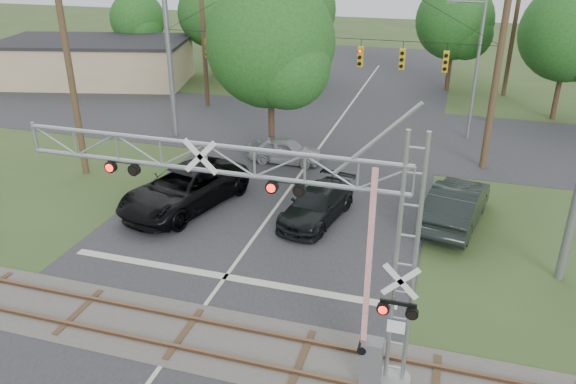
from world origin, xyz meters
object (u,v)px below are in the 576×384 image
(crossing_gantry, at_px, (281,224))
(car_dark, at_px, (317,204))
(streetlight, at_px, (474,64))
(sedan_silver, at_px, (285,150))
(commercial_building, at_px, (96,61))
(pickup_black, at_px, (184,188))
(traffic_signal_span, at_px, (336,55))

(crossing_gantry, xyz_separation_m, car_dark, (-1.31, 9.54, -4.05))
(streetlight, bearing_deg, sedan_silver, -143.46)
(commercial_building, bearing_deg, pickup_black, -61.27)
(crossing_gantry, relative_size, car_dark, 2.25)
(sedan_silver, bearing_deg, car_dark, -152.90)
(traffic_signal_span, xyz_separation_m, sedan_silver, (-2.19, -2.47, -5.04))
(traffic_signal_span, relative_size, pickup_black, 2.80)
(crossing_gantry, relative_size, sedan_silver, 2.74)
(traffic_signal_span, bearing_deg, streetlight, 32.18)
(traffic_signal_span, height_order, pickup_black, traffic_signal_span)
(pickup_black, height_order, streetlight, streetlight)
(traffic_signal_span, bearing_deg, commercial_building, 154.93)
(crossing_gantry, bearing_deg, commercial_building, 131.65)
(streetlight, bearing_deg, crossing_gantry, -102.19)
(crossing_gantry, bearing_deg, streetlight, 77.81)
(pickup_black, height_order, commercial_building, commercial_building)
(traffic_signal_span, xyz_separation_m, car_dark, (1.25, -8.82, -5.01))
(pickup_black, relative_size, streetlight, 0.81)
(pickup_black, height_order, car_dark, pickup_black)
(crossing_gantry, xyz_separation_m, pickup_black, (-7.64, 8.98, -3.83))
(streetlight, bearing_deg, car_dark, -114.92)
(crossing_gantry, distance_m, streetlight, 23.66)
(streetlight, bearing_deg, traffic_signal_span, -147.82)
(sedan_silver, bearing_deg, traffic_signal_span, -43.01)
(crossing_gantry, distance_m, commercial_building, 39.45)
(traffic_signal_span, height_order, sedan_silver, traffic_signal_span)
(car_dark, bearing_deg, traffic_signal_span, 108.89)
(sedan_silver, height_order, streetlight, streetlight)
(commercial_building, relative_size, streetlight, 2.04)
(traffic_signal_span, height_order, streetlight, traffic_signal_span)
(pickup_black, relative_size, commercial_building, 0.40)
(crossing_gantry, bearing_deg, sedan_silver, 106.67)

